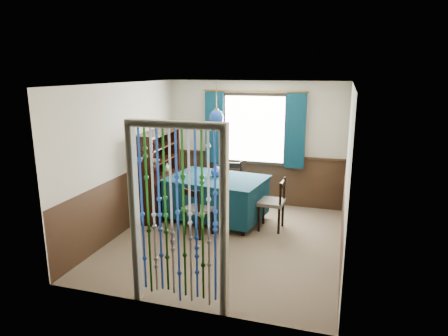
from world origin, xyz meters
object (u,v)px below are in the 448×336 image
(bowl_shelf, at_px, (154,161))
(dining_table, at_px, (217,196))
(pendant_lamp, at_px, (216,118))
(chair_right, at_px, (273,203))
(chair_left, at_px, (172,190))
(vase_table, at_px, (216,171))
(chair_near, at_px, (197,209))
(sideboard, at_px, (158,186))
(chair_far, at_px, (231,184))
(vase_sideboard, at_px, (167,167))

(bowl_shelf, bearing_deg, dining_table, 14.20)
(dining_table, xyz_separation_m, pendant_lamp, (0.00, 0.00, 1.42))
(pendant_lamp, bearing_deg, chair_right, -4.88)
(chair_left, height_order, vase_table, vase_table)
(chair_near, height_order, bowl_shelf, bowl_shelf)
(chair_left, height_order, sideboard, sideboard)
(chair_near, xyz_separation_m, vase_table, (0.07, 0.81, 0.47))
(chair_near, relative_size, bowl_shelf, 4.02)
(chair_right, xyz_separation_m, vase_table, (-1.08, 0.19, 0.44))
(chair_far, bearing_deg, sideboard, 24.83)
(dining_table, xyz_separation_m, chair_far, (0.04, 0.77, 0.02))
(dining_table, bearing_deg, chair_right, 3.17)
(chair_near, bearing_deg, chair_left, 156.29)
(pendant_lamp, bearing_deg, vase_table, 110.87)
(dining_table, relative_size, bowl_shelf, 8.75)
(bowl_shelf, bearing_deg, sideboard, 102.76)
(chair_left, bearing_deg, vase_table, 75.79)
(vase_table, bearing_deg, vase_sideboard, 171.26)
(chair_right, xyz_separation_m, bowl_shelf, (-2.14, -0.19, 0.64))
(chair_near, height_order, pendant_lamp, pendant_lamp)
(dining_table, bearing_deg, bowl_shelf, -157.75)
(dining_table, height_order, chair_near, chair_near)
(vase_table, relative_size, vase_sideboard, 1.13)
(sideboard, bearing_deg, chair_far, 31.57)
(chair_far, bearing_deg, vase_sideboard, 15.82)
(dining_table, xyz_separation_m, sideboard, (-1.15, -0.01, 0.09))
(sideboard, xyz_separation_m, vase_table, (1.12, 0.11, 0.36))
(sideboard, bearing_deg, dining_table, -0.95)
(vase_table, bearing_deg, pendant_lamp, -69.13)
(chair_near, relative_size, vase_table, 4.16)
(dining_table, distance_m, chair_right, 1.05)
(sideboard, bearing_deg, chair_right, -3.59)
(vase_sideboard, bearing_deg, chair_left, -31.47)
(chair_left, xyz_separation_m, sideboard, (-0.18, -0.20, 0.12))
(sideboard, xyz_separation_m, pendant_lamp, (1.15, 0.01, 1.33))
(dining_table, bearing_deg, chair_left, 177.32)
(dining_table, relative_size, pendant_lamp, 2.41)
(chair_far, relative_size, sideboard, 0.58)
(dining_table, distance_m, pendant_lamp, 1.42)
(pendant_lamp, xyz_separation_m, bowl_shelf, (-1.09, -0.28, -0.77))
(vase_sideboard, bearing_deg, chair_near, -44.82)
(pendant_lamp, bearing_deg, chair_left, 169.27)
(chair_right, bearing_deg, bowl_shelf, 96.62)
(pendant_lamp, height_order, vase_sideboard, pendant_lamp)
(sideboard, relative_size, vase_table, 7.84)
(chair_right, bearing_deg, chair_near, 120.14)
(dining_table, relative_size, chair_near, 2.18)
(bowl_shelf, distance_m, vase_sideboard, 0.58)
(chair_left, bearing_deg, sideboard, -51.51)
(chair_right, relative_size, vase_sideboard, 5.01)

